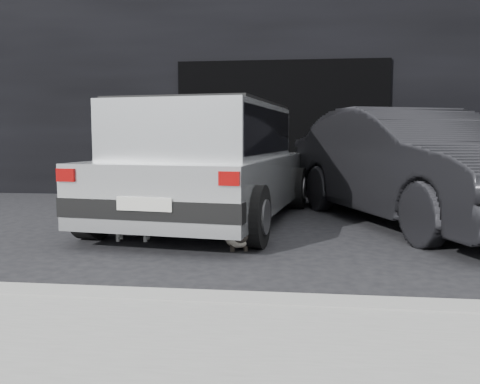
# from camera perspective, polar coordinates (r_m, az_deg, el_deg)

# --- Properties ---
(ground) EXTENTS (80.00, 80.00, 0.00)m
(ground) POSITION_cam_1_polar(r_m,az_deg,el_deg) (6.08, -6.46, -4.83)
(ground) COLOR black
(ground) RESTS_ON ground
(building_facade) EXTENTS (34.00, 4.00, 5.00)m
(building_facade) POSITION_cam_1_polar(r_m,az_deg,el_deg) (11.89, 5.15, 12.66)
(building_facade) COLOR black
(building_facade) RESTS_ON ground
(garage_opening) EXTENTS (4.00, 0.10, 2.60)m
(garage_opening) POSITION_cam_1_polar(r_m,az_deg,el_deg) (9.80, 4.69, 7.01)
(garage_opening) COLOR black
(garage_opening) RESTS_ON ground
(curb) EXTENTS (18.00, 0.25, 0.12)m
(curb) POSITION_cam_1_polar(r_m,az_deg,el_deg) (3.41, -0.09, -12.61)
(curb) COLOR gray
(curb) RESTS_ON ground
(silver_hatchback) EXTENTS (2.62, 4.59, 1.61)m
(silver_hatchback) POSITION_cam_1_polar(r_m,az_deg,el_deg) (6.89, -3.36, 3.87)
(silver_hatchback) COLOR silver
(silver_hatchback) RESTS_ON ground
(second_car) EXTENTS (3.23, 4.98, 1.55)m
(second_car) POSITION_cam_1_polar(r_m,az_deg,el_deg) (7.11, 18.86, 2.78)
(second_car) COLOR black
(second_car) RESTS_ON ground
(cat_siamese) EXTENTS (0.40, 0.79, 0.28)m
(cat_siamese) POSITION_cam_1_polar(r_m,az_deg,el_deg) (5.29, -0.25, -5.05)
(cat_siamese) COLOR beige
(cat_siamese) RESTS_ON ground
(cat_white) EXTENTS (0.78, 0.30, 0.36)m
(cat_white) POSITION_cam_1_polar(r_m,az_deg,el_deg) (5.82, -11.60, -3.65)
(cat_white) COLOR white
(cat_white) RESTS_ON ground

